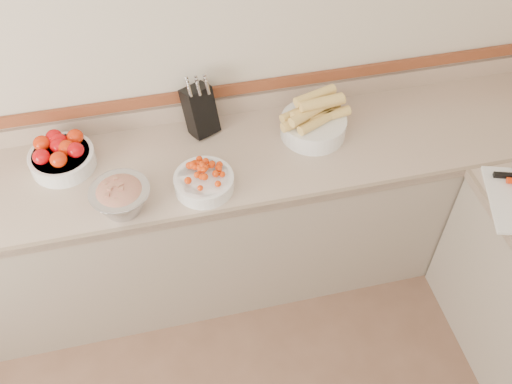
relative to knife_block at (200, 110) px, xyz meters
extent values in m
plane|color=beige|center=(-0.20, 0.10, 0.27)|extent=(4.00, 0.00, 4.00)
cube|color=tan|center=(-0.20, -0.22, -0.15)|extent=(4.00, 0.65, 0.04)
cube|color=gray|center=(-0.20, -0.22, -0.60)|extent=(4.00, 0.63, 0.86)
cube|color=gray|center=(-0.20, -0.54, -0.15)|extent=(4.00, 0.02, 0.04)
cube|color=tan|center=(-0.20, 0.09, -0.08)|extent=(4.00, 0.02, 0.10)
cube|color=brown|center=(-0.20, 0.09, 0.02)|extent=(4.00, 0.02, 0.06)
cube|color=black|center=(0.00, 0.00, -0.01)|extent=(0.18, 0.20, 0.26)
cylinder|color=silver|center=(-0.04, -0.03, 0.15)|extent=(0.03, 0.04, 0.07)
cylinder|color=silver|center=(0.00, -0.03, 0.15)|extent=(0.03, 0.04, 0.07)
cylinder|color=silver|center=(0.04, -0.03, 0.15)|extent=(0.03, 0.04, 0.07)
cylinder|color=silver|center=(-0.04, 0.00, 0.15)|extent=(0.03, 0.04, 0.07)
cylinder|color=silver|center=(0.00, 0.00, 0.15)|extent=(0.03, 0.04, 0.07)
cylinder|color=silver|center=(0.04, 0.00, 0.15)|extent=(0.03, 0.04, 0.07)
cylinder|color=silver|center=(-0.04, 0.02, 0.15)|extent=(0.03, 0.04, 0.07)
cylinder|color=silver|center=(0.00, 0.02, 0.15)|extent=(0.03, 0.04, 0.07)
cylinder|color=silver|center=(0.04, 0.02, 0.15)|extent=(0.03, 0.04, 0.07)
cylinder|color=white|center=(-0.66, -0.10, -0.09)|extent=(0.30, 0.30, 0.08)
torus|color=white|center=(-0.66, -0.10, -0.05)|extent=(0.30, 0.30, 0.01)
cylinder|color=white|center=(-0.66, -0.10, -0.05)|extent=(0.26, 0.26, 0.01)
ellipsoid|color=red|center=(-0.74, -0.14, -0.01)|extent=(0.08, 0.08, 0.07)
ellipsoid|color=red|center=(-0.66, -0.18, -0.01)|extent=(0.08, 0.08, 0.07)
ellipsoid|color=red|center=(-0.59, -0.13, -0.01)|extent=(0.08, 0.08, 0.07)
ellipsoid|color=red|center=(-0.74, -0.05, -0.01)|extent=(0.08, 0.08, 0.07)
ellipsoid|color=red|center=(-0.66, -0.09, -0.01)|extent=(0.08, 0.08, 0.07)
ellipsoid|color=red|center=(-0.59, -0.04, -0.01)|extent=(0.08, 0.08, 0.07)
ellipsoid|color=red|center=(-0.68, -0.02, -0.01)|extent=(0.08, 0.08, 0.07)
ellipsoid|color=red|center=(-0.63, -0.11, -0.01)|extent=(0.08, 0.08, 0.07)
ellipsoid|color=red|center=(-0.66, -0.05, -0.01)|extent=(0.08, 0.08, 0.07)
cylinder|color=white|center=(-0.05, -0.39, -0.09)|extent=(0.27, 0.27, 0.07)
torus|color=white|center=(-0.05, -0.39, -0.06)|extent=(0.27, 0.27, 0.01)
cylinder|color=white|center=(-0.05, -0.39, -0.06)|extent=(0.23, 0.23, 0.01)
sphere|color=#E93A08|center=(-0.05, -0.37, 0.00)|extent=(0.03, 0.03, 0.03)
sphere|color=#E93A08|center=(-0.04, -0.37, -0.01)|extent=(0.03, 0.03, 0.03)
sphere|color=#E93A08|center=(-0.05, -0.38, -0.01)|extent=(0.03, 0.03, 0.03)
sphere|color=#E93A08|center=(-0.10, -0.43, -0.03)|extent=(0.03, 0.03, 0.03)
sphere|color=#E93A08|center=(-0.04, -0.38, -0.01)|extent=(0.03, 0.03, 0.03)
sphere|color=#E93A08|center=(-0.05, -0.29, -0.04)|extent=(0.03, 0.03, 0.03)
sphere|color=#E93A08|center=(0.03, -0.35, -0.04)|extent=(0.03, 0.03, 0.03)
sphere|color=#E93A08|center=(0.03, -0.43, -0.04)|extent=(0.03, 0.03, 0.03)
sphere|color=#E93A08|center=(-0.09, -0.33, -0.02)|extent=(0.03, 0.03, 0.03)
sphere|color=#E93A08|center=(-0.04, -0.45, -0.03)|extent=(0.03, 0.03, 0.03)
sphere|color=#E93A08|center=(-0.07, -0.36, -0.02)|extent=(0.03, 0.03, 0.03)
sphere|color=#E93A08|center=(-0.06, -0.39, -0.01)|extent=(0.03, 0.03, 0.03)
sphere|color=#E93A08|center=(-0.09, -0.33, -0.03)|extent=(0.03, 0.03, 0.03)
sphere|color=#E93A08|center=(0.01, -0.43, -0.03)|extent=(0.03, 0.03, 0.03)
sphere|color=#E93A08|center=(0.01, -0.36, -0.02)|extent=(0.03, 0.03, 0.03)
sphere|color=#E93A08|center=(-0.05, -0.39, 0.00)|extent=(0.03, 0.03, 0.03)
sphere|color=#E93A08|center=(-0.10, -0.32, -0.03)|extent=(0.03, 0.03, 0.03)
sphere|color=#E93A08|center=(-0.05, -0.39, 0.00)|extent=(0.03, 0.03, 0.03)
sphere|color=#E93A08|center=(-0.04, -0.35, -0.01)|extent=(0.03, 0.03, 0.03)
sphere|color=#E93A08|center=(-0.03, -0.46, -0.03)|extent=(0.03, 0.03, 0.03)
sphere|color=#E93A08|center=(-0.08, -0.33, -0.03)|extent=(0.03, 0.03, 0.03)
sphere|color=#E93A08|center=(-0.08, -0.39, -0.02)|extent=(0.03, 0.03, 0.03)
sphere|color=#E93A08|center=(-0.07, -0.37, -0.01)|extent=(0.03, 0.03, 0.03)
sphere|color=#E93A08|center=(-0.02, -0.33, -0.03)|extent=(0.03, 0.03, 0.03)
sphere|color=#E93A08|center=(-0.05, -0.39, -0.01)|extent=(0.03, 0.03, 0.03)
sphere|color=#E93A08|center=(-0.05, -0.39, 0.00)|extent=(0.03, 0.03, 0.03)
sphere|color=#E93A08|center=(-0.05, -0.39, -0.01)|extent=(0.03, 0.03, 0.03)
sphere|color=#E93A08|center=(-0.10, -0.44, -0.03)|extent=(0.03, 0.03, 0.03)
sphere|color=#E93A08|center=(-0.05, -0.38, -0.01)|extent=(0.03, 0.03, 0.03)
sphere|color=#E93A08|center=(-0.05, -0.38, 0.00)|extent=(0.03, 0.03, 0.03)
sphere|color=#E93A08|center=(0.01, -0.42, -0.03)|extent=(0.03, 0.03, 0.03)
sphere|color=#E93A08|center=(-0.06, -0.42, -0.01)|extent=(0.03, 0.03, 0.03)
sphere|color=#E93A08|center=(-0.06, -0.38, -0.01)|extent=(0.03, 0.03, 0.03)
sphere|color=#E93A08|center=(-0.05, -0.39, 0.00)|extent=(0.03, 0.03, 0.03)
sphere|color=#E93A08|center=(-0.11, -0.40, -0.03)|extent=(0.03, 0.03, 0.03)
sphere|color=#E93A08|center=(-0.10, -0.31, -0.04)|extent=(0.03, 0.03, 0.03)
cylinder|color=white|center=(0.53, -0.15, -0.08)|extent=(0.32, 0.32, 0.10)
torus|color=white|center=(0.53, -0.15, -0.04)|extent=(0.32, 0.32, 0.01)
cylinder|color=#F4C665|center=(0.46, -0.17, -0.01)|extent=(0.22, 0.11, 0.05)
cylinder|color=#F4C665|center=(0.53, -0.20, -0.01)|extent=(0.21, 0.13, 0.05)
cylinder|color=#F4C665|center=(0.59, -0.17, -0.01)|extent=(0.22, 0.08, 0.05)
cylinder|color=#F4C665|center=(0.47, -0.11, -0.01)|extent=(0.22, 0.12, 0.05)
cylinder|color=#F4C665|center=(0.56, -0.10, -0.01)|extent=(0.22, 0.07, 0.05)
cylinder|color=#F4C665|center=(0.50, -0.15, 0.04)|extent=(0.21, 0.13, 0.05)
cylinder|color=#F4C665|center=(0.57, -0.14, 0.04)|extent=(0.22, 0.09, 0.05)
cylinder|color=#F4C665|center=(0.53, -0.12, 0.08)|extent=(0.22, 0.11, 0.05)
cylinder|color=#F4C665|center=(0.48, -0.18, 0.04)|extent=(0.21, 0.14, 0.05)
cylinder|color=#F4C665|center=(0.55, -0.17, 0.08)|extent=(0.22, 0.07, 0.05)
cylinder|color=#B2B2BA|center=(-0.41, -0.43, -0.07)|extent=(0.26, 0.26, 0.12)
torus|color=#B2B2BA|center=(-0.41, -0.43, -0.01)|extent=(0.26, 0.26, 0.01)
ellipsoid|color=#C01552|center=(-0.41, -0.43, -0.02)|extent=(0.21, 0.21, 0.07)
cube|color=#C01552|center=(-0.42, -0.42, 0.01)|extent=(0.02, 0.02, 0.02)
cube|color=#A7C560|center=(-0.42, -0.48, -0.01)|extent=(0.02, 0.02, 0.02)
cube|color=#C01552|center=(-0.46, -0.39, 0.00)|extent=(0.02, 0.02, 0.02)
cube|color=#A7C560|center=(-0.42, -0.37, 0.00)|extent=(0.02, 0.02, 0.02)
cube|color=#C01552|center=(-0.45, -0.43, 0.01)|extent=(0.02, 0.02, 0.02)
cube|color=#A7C560|center=(-0.37, -0.44, -0.01)|extent=(0.02, 0.02, 0.02)
cube|color=#C01552|center=(-0.43, -0.48, 0.00)|extent=(0.02, 0.02, 0.02)
cube|color=#A7C560|center=(-0.40, -0.41, 0.01)|extent=(0.02, 0.02, 0.02)
cube|color=#C01552|center=(-0.43, -0.36, -0.01)|extent=(0.02, 0.02, 0.02)
cube|color=#A7C560|center=(-0.46, -0.46, 0.01)|extent=(0.02, 0.02, 0.02)
cube|color=#C01552|center=(-0.44, -0.48, 0.00)|extent=(0.02, 0.02, 0.02)
cube|color=#A7C560|center=(-0.44, -0.41, 0.00)|extent=(0.02, 0.02, 0.02)
cube|color=#C01552|center=(-0.40, -0.44, 0.01)|extent=(0.02, 0.02, 0.02)
cube|color=#A7C560|center=(-0.45, -0.44, 0.00)|extent=(0.02, 0.02, 0.02)
cube|color=black|center=(1.29, -0.64, -0.10)|extent=(0.11, 0.06, 0.02)
camera|label=1|loc=(-0.21, -2.11, 1.78)|focal=40.00mm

